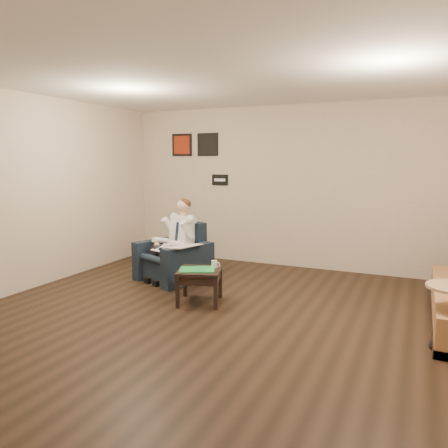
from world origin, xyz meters
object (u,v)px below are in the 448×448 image
at_px(seated_man, 167,243).
at_px(coffee_mug, 214,264).
at_px(armchair, 173,252).
at_px(side_table, 200,286).
at_px(green_folder, 197,269).
at_px(smartphone, 205,266).

relative_size(seated_man, coffee_mug, 12.90).
xyz_separation_m(armchair, side_table, (0.89, -0.81, -0.22)).
bearing_deg(coffee_mug, armchair, 148.05).
xyz_separation_m(seated_man, side_table, (0.93, -0.70, -0.38)).
distance_m(seated_man, side_table, 1.23).
xyz_separation_m(armchair, green_folder, (0.87, -0.84, 0.01)).
bearing_deg(seated_man, green_folder, -17.72).
relative_size(green_folder, smartphone, 3.21).
distance_m(side_table, green_folder, 0.23).
bearing_deg(coffee_mug, seated_man, 153.52).
relative_size(side_table, smartphone, 3.93).
bearing_deg(armchair, smartphone, -14.90).
xyz_separation_m(side_table, smartphone, (-0.00, 0.17, 0.23)).
xyz_separation_m(green_folder, smartphone, (0.02, 0.19, -0.00)).
bearing_deg(smartphone, side_table, -97.35).
bearing_deg(side_table, green_folder, -128.10).
relative_size(armchair, green_folder, 2.05).
xyz_separation_m(armchair, coffee_mug, (1.02, -0.64, 0.05)).
height_order(armchair, smartphone, armchair).
relative_size(green_folder, coffee_mug, 4.74).
height_order(green_folder, smartphone, green_folder).
height_order(coffee_mug, smartphone, coffee_mug).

